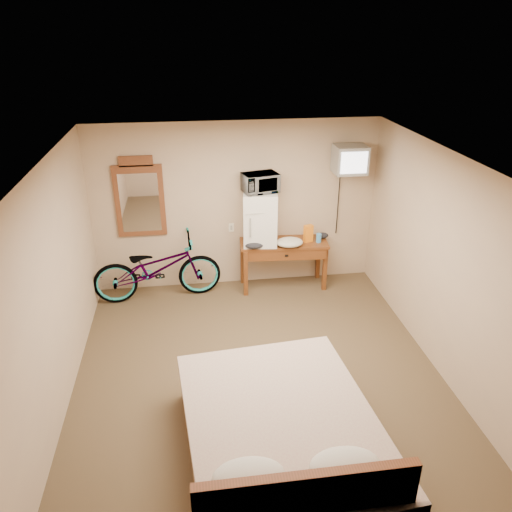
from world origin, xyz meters
The scene contains 13 objects.
room centered at (0.00, 0.00, 1.25)m, with size 4.60×4.64×2.50m.
desk centered at (0.68, 2.00, 0.63)m, with size 1.33×0.59×0.75m.
mini_fridge centered at (0.32, 2.04, 1.14)m, with size 0.54×0.52×0.79m.
microwave centered at (0.32, 2.04, 1.67)m, with size 0.49×0.33×0.27m, color white.
snack_bag centered at (1.04, 1.99, 0.88)m, with size 0.13×0.08×0.26m, color orange.
blue_cup centered at (1.19, 1.95, 0.82)m, with size 0.08×0.08×0.13m, color #4499E9.
cloth_cream centered at (0.73, 1.87, 0.81)m, with size 0.39×0.30×0.12m, color beige.
cloth_dark_a centered at (0.21, 1.87, 0.80)m, with size 0.29×0.21×0.11m, color black.
cloth_dark_b centered at (1.29, 2.10, 0.79)m, with size 0.17×0.14×0.08m, color black.
crt_television centered at (1.60, 2.02, 1.97)m, with size 0.45×0.57×0.39m.
wall_mirror centered at (-1.38, 2.27, 1.45)m, with size 0.70×0.04×1.18m.
bicycle centered at (-1.20, 1.95, 0.48)m, with size 0.64×1.84×0.97m, color black.
bed centered at (0.02, -1.37, 0.29)m, with size 1.86×2.35×0.90m.
Camera 1 is at (-0.68, -4.65, 3.74)m, focal length 35.00 mm.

